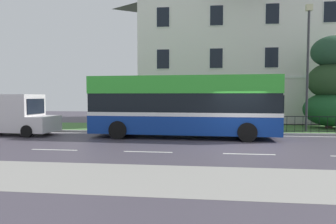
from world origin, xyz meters
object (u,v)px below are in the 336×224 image
(georgian_townhouse, at_px, (236,49))
(litter_bin, at_px, (125,120))
(evergreen_tree, at_px, (331,87))
(white_panel_van, at_px, (7,114))
(single_decker_bus, at_px, (183,106))
(street_lamp_post, at_px, (308,60))

(georgian_townhouse, bearing_deg, litter_bin, -129.84)
(georgian_townhouse, height_order, evergreen_tree, georgian_townhouse)
(evergreen_tree, bearing_deg, litter_bin, -170.81)
(evergreen_tree, xyz_separation_m, white_panel_van, (-19.91, -4.62, -1.66))
(georgian_townhouse, xyz_separation_m, single_decker_bus, (-4.20, -12.13, -4.89))
(evergreen_tree, height_order, street_lamp_post, street_lamp_post)
(white_panel_van, xyz_separation_m, litter_bin, (6.42, 2.43, -0.51))
(single_decker_bus, xyz_separation_m, street_lamp_post, (7.29, 2.42, 2.65))
(georgian_townhouse, bearing_deg, white_panel_van, -140.08)
(white_panel_van, height_order, street_lamp_post, street_lamp_post)
(evergreen_tree, bearing_deg, street_lamp_post, -136.48)
(georgian_townhouse, xyz_separation_m, litter_bin, (-8.13, -9.74, -5.93))
(georgian_townhouse, relative_size, white_panel_van, 3.08)
(georgian_townhouse, height_order, street_lamp_post, georgian_townhouse)
(georgian_townhouse, distance_m, white_panel_van, 19.73)
(single_decker_bus, relative_size, litter_bin, 8.67)
(white_panel_van, bearing_deg, litter_bin, 25.22)
(evergreen_tree, distance_m, single_decker_bus, 10.66)
(white_panel_van, bearing_deg, georgian_townhouse, 44.39)
(white_panel_van, xyz_separation_m, street_lamp_post, (17.64, 2.46, 3.18))
(evergreen_tree, distance_m, street_lamp_post, 3.48)
(evergreen_tree, bearing_deg, white_panel_van, -166.95)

